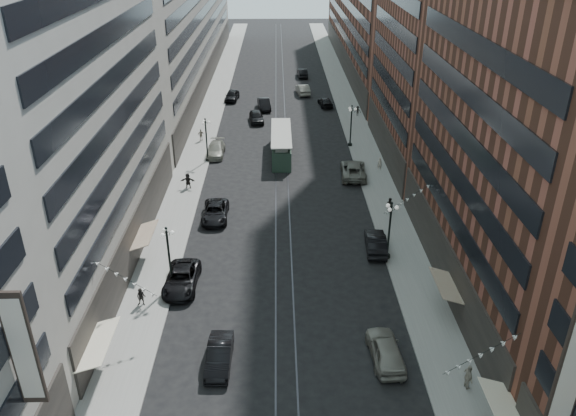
{
  "coord_description": "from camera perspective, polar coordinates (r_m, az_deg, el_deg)",
  "views": [
    {
      "loc": [
        -0.41,
        -10.27,
        26.87
      ],
      "look_at": [
        0.39,
        32.36,
        5.0
      ],
      "focal_mm": 35.0,
      "sensor_mm": 36.0,
      "label": 1
    }
  ],
  "objects": [
    {
      "name": "ground",
      "position": [
        75.23,
        -0.7,
        6.23
      ],
      "size": [
        220.0,
        220.0,
        0.0
      ],
      "primitive_type": "plane",
      "color": "black",
      "rests_on": "ground"
    },
    {
      "name": "sidewalk_west",
      "position": [
        85.28,
        -8.25,
        8.56
      ],
      "size": [
        4.0,
        180.0,
        0.15
      ],
      "primitive_type": "cube",
      "color": "gray",
      "rests_on": "ground"
    },
    {
      "name": "sidewalk_east",
      "position": [
        85.39,
        6.73,
        8.68
      ],
      "size": [
        4.0,
        180.0,
        0.15
      ],
      "primitive_type": "cube",
      "color": "gray",
      "rests_on": "ground"
    },
    {
      "name": "rail_west",
      "position": [
        84.65,
        -1.24,
        8.65
      ],
      "size": [
        0.12,
        180.0,
        0.02
      ],
      "primitive_type": "cube",
      "color": "#2D2D33",
      "rests_on": "ground"
    },
    {
      "name": "rail_east",
      "position": [
        84.65,
        -0.28,
        8.66
      ],
      "size": [
        0.12,
        180.0,
        0.02
      ],
      "primitive_type": "cube",
      "color": "#2D2D33",
      "rests_on": "ground"
    },
    {
      "name": "building_west_mid",
      "position": [
        48.09,
        -21.54,
        9.76
      ],
      "size": [
        8.0,
        36.0,
        28.0
      ],
      "primitive_type": "cube",
      "color": "#9E988C",
      "rests_on": "ground"
    },
    {
      "name": "building_west_far",
      "position": [
        108.45,
        -10.48,
        19.39
      ],
      "size": [
        8.0,
        90.0,
        26.0
      ],
      "primitive_type": "cube",
      "color": "#9E988C",
      "rests_on": "ground"
    },
    {
      "name": "building_east_mid",
      "position": [
        44.6,
        22.08,
        5.64
      ],
      "size": [
        8.0,
        30.0,
        24.0
      ],
      "primitive_type": "cube",
      "color": "brown",
      "rests_on": "ground"
    },
    {
      "name": "building_east_far",
      "position": [
        117.52,
        7.91,
        19.65
      ],
      "size": [
        8.0,
        72.0,
        24.0
      ],
      "primitive_type": "cube",
      "color": "brown",
      "rests_on": "ground"
    },
    {
      "name": "lamppost_sw_far",
      "position": [
        45.9,
        -12.0,
        -4.71
      ],
      "size": [
        1.03,
        1.14,
        5.52
      ],
      "color": "black",
      "rests_on": "sidewalk_west"
    },
    {
      "name": "lamppost_sw_mid",
      "position": [
        70.02,
        -8.29,
        7.02
      ],
      "size": [
        1.03,
        1.14,
        5.52
      ],
      "color": "black",
      "rests_on": "sidewalk_west"
    },
    {
      "name": "lamppost_se_far",
      "position": [
        49.44,
        10.27,
        -2.06
      ],
      "size": [
        1.03,
        1.14,
        5.52
      ],
      "color": "black",
      "rests_on": "sidewalk_east"
    },
    {
      "name": "lamppost_se_mid",
      "position": [
        74.8,
        6.42,
        8.45
      ],
      "size": [
        1.03,
        1.14,
        5.52
      ],
      "color": "black",
      "rests_on": "sidewalk_east"
    },
    {
      "name": "streetcar",
      "position": [
        71.86,
        -0.69,
        6.43
      ],
      "size": [
        2.51,
        11.33,
        3.13
      ],
      "color": "#24392C",
      "rests_on": "ground"
    },
    {
      "name": "car_2",
      "position": [
        47.03,
        -10.76,
        -7.09
      ],
      "size": [
        2.71,
        5.67,
        1.56
      ],
      "primitive_type": "imported",
      "rotation": [
        0.0,
        0.0,
        -0.02
      ],
      "color": "black",
      "rests_on": "ground"
    },
    {
      "name": "car_4",
      "position": [
        39.9,
        9.9,
        -14.02
      ],
      "size": [
        2.3,
        5.16,
        1.72
      ],
      "primitive_type": "imported",
      "rotation": [
        0.0,
        0.0,
        3.19
      ],
      "color": "gray",
      "rests_on": "ground"
    },
    {
      "name": "car_5",
      "position": [
        39.37,
        -6.99,
        -14.64
      ],
      "size": [
        1.7,
        4.64,
        1.52
      ],
      "primitive_type": "imported",
      "rotation": [
        0.0,
        0.0,
        -0.02
      ],
      "color": "black",
      "rests_on": "ground"
    },
    {
      "name": "pedestrian_2",
      "position": [
        45.45,
        -14.69,
        -8.73
      ],
      "size": [
        0.75,
        0.45,
        1.49
      ],
      "primitive_type": "imported",
      "rotation": [
        0.0,
        0.0,
        -0.07
      ],
      "color": "black",
      "rests_on": "sidewalk_west"
    },
    {
      "name": "pedestrian_4",
      "position": [
        38.92,
        17.84,
        -16.05
      ],
      "size": [
        0.62,
        1.11,
        1.8
      ],
      "primitive_type": "imported",
      "rotation": [
        0.0,
        0.0,
        1.71
      ],
      "color": "gray",
      "rests_on": "sidewalk_east"
    },
    {
      "name": "car_7",
      "position": [
        56.92,
        -7.41,
        -0.4
      ],
      "size": [
        2.57,
        5.47,
        1.51
      ],
      "primitive_type": "imported",
      "rotation": [
        0.0,
        0.0,
        0.01
      ],
      "color": "black",
      "rests_on": "ground"
    },
    {
      "name": "car_8",
      "position": [
        72.76,
        -7.35,
        5.9
      ],
      "size": [
        2.21,
        5.3,
        1.53
      ],
      "primitive_type": "imported",
      "rotation": [
        0.0,
        0.0,
        -0.01
      ],
      "color": "gray",
      "rests_on": "ground"
    },
    {
      "name": "car_9",
      "position": [
        96.06,
        -5.72,
        11.3
      ],
      "size": [
        2.51,
        5.13,
        1.68
      ],
      "primitive_type": "imported",
      "rotation": [
        0.0,
        0.0,
        -0.11
      ],
      "color": "black",
      "rests_on": "ground"
    },
    {
      "name": "car_10",
      "position": [
        51.67,
        8.9,
        -3.49
      ],
      "size": [
        2.05,
        5.03,
        1.62
      ],
      "primitive_type": "imported",
      "rotation": [
        0.0,
        0.0,
        3.07
      ],
      "color": "black",
      "rests_on": "ground"
    },
    {
      "name": "car_11",
      "position": [
        66.34,
        6.65,
        3.88
      ],
      "size": [
        3.24,
        6.34,
        1.71
      ],
      "primitive_type": "imported",
      "rotation": [
        0.0,
        0.0,
        3.08
      ],
      "color": "#646358",
      "rests_on": "ground"
    },
    {
      "name": "car_12",
      "position": [
        92.69,
        3.81,
        10.69
      ],
      "size": [
        2.46,
        4.93,
        1.38
      ],
      "primitive_type": "imported",
      "rotation": [
        0.0,
        0.0,
        3.26
      ],
      "color": "black",
      "rests_on": "ground"
    },
    {
      "name": "car_13",
      "position": [
        84.85,
        -3.23,
        9.24
      ],
      "size": [
        2.54,
        5.06,
        1.66
      ],
      "primitive_type": "imported",
      "rotation": [
        0.0,
        0.0,
        0.12
      ],
      "color": "black",
      "rests_on": "ground"
    },
    {
      "name": "car_14",
      "position": [
        99.21,
        1.52,
        11.95
      ],
      "size": [
        2.53,
        5.44,
        1.73
      ],
      "primitive_type": "imported",
      "rotation": [
        0.0,
        0.0,
        3.28
      ],
      "color": "gray",
      "rests_on": "ground"
    },
    {
      "name": "pedestrian_5",
      "position": [
        63.64,
        -10.14,
        2.74
      ],
      "size": [
        1.62,
        0.54,
        1.73
      ],
      "primitive_type": "imported",
      "rotation": [
        0.0,
        0.0,
        -0.05
      ],
      "color": "black",
      "rests_on": "sidewalk_west"
    },
    {
      "name": "pedestrian_6",
      "position": [
        77.67,
        -8.82,
        7.34
      ],
      "size": [
        1.03,
        0.7,
        1.62
      ],
      "primitive_type": "imported",
      "rotation": [
        0.0,
        0.0,
        3.45
      ],
      "color": "gray",
      "rests_on": "sidewalk_west"
    },
    {
      "name": "pedestrian_7",
      "position": [
        58.36,
        10.28,
        0.31
      ],
      "size": [
        0.82,
        0.86,
        1.59
      ],
      "primitive_type": "imported",
      "rotation": [
        0.0,
        0.0,
        2.28
      ],
      "color": "black",
      "rests_on": "sidewalk_east"
    },
    {
      "name": "pedestrian_8",
      "position": [
        68.3,
        9.29,
        4.46
      ],
      "size": [
        0.58,
        0.4,
        1.54
      ],
      "primitive_type": "imported",
      "rotation": [
        0.0,
        0.0,
        3.08
      ],
      "color": "#B9AB99",
      "rests_on": "sidewalk_east"
    },
    {
      "name": "pedestrian_9",
      "position": [
        87.81,
        7.09,
        9.75
      ],
      "size": [
        1.03,
        0.54,
        1.52
      ],
      "primitive_type": "imported",
      "rotation": [
        0.0,
        0.0,
        -0.14
      ],
      "color": "black",
      "rests_on": "sidewalk_east"
    },
    {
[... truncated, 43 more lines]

